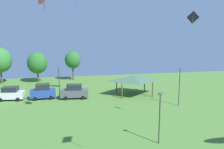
% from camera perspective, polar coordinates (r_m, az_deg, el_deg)
% --- Properties ---
extents(kite_flying_2, '(0.94, 1.07, 2.79)m').
position_cam_1_polar(kite_flying_2, '(27.52, 18.87, 12.59)').
color(kite_flying_2, black).
extents(parked_car_leftmost, '(4.55, 2.39, 2.26)m').
position_cam_1_polar(parked_car_leftmost, '(42.72, -23.22, -4.23)').
color(parked_car_leftmost, silver).
rests_on(parked_car_leftmost, ground).
extents(parked_car_second_from_left, '(4.22, 2.10, 2.57)m').
position_cam_1_polar(parked_car_second_from_left, '(41.64, -16.29, -3.98)').
color(parked_car_second_from_left, '#234299').
rests_on(parked_car_second_from_left, ground).
extents(parked_car_third_from_left, '(4.76, 2.37, 2.43)m').
position_cam_1_polar(parked_car_third_from_left, '(40.74, -9.05, -4.08)').
color(parked_car_third_from_left, '#4C5156').
rests_on(parked_car_third_from_left, ground).
extents(park_pavilion, '(7.10, 5.43, 3.60)m').
position_cam_1_polar(park_pavilion, '(42.54, 5.34, -0.79)').
color(park_pavilion, brown).
rests_on(park_pavilion, ground).
extents(light_post_0, '(0.36, 0.20, 5.32)m').
position_cam_1_polar(light_post_0, '(24.31, 11.39, -9.47)').
color(light_post_0, '#2D2D33').
rests_on(light_post_0, ground).
extents(light_post_1, '(0.36, 0.20, 5.57)m').
position_cam_1_polar(light_post_1, '(40.01, -12.62, -1.56)').
color(light_post_1, '#2D2D33').
rests_on(light_post_1, ground).
extents(light_post_2, '(0.36, 0.20, 5.79)m').
position_cam_1_polar(light_post_2, '(37.36, 15.92, -2.35)').
color(light_post_2, '#2D2D33').
rests_on(light_post_2, ground).
extents(treeline_tree_1, '(4.94, 4.94, 7.87)m').
position_cam_1_polar(treeline_tree_1, '(56.59, -25.35, 3.11)').
color(treeline_tree_1, brown).
rests_on(treeline_tree_1, ground).
extents(treeline_tree_2, '(4.33, 4.33, 6.73)m').
position_cam_1_polar(treeline_tree_2, '(55.25, -17.55, 2.63)').
color(treeline_tree_2, brown).
rests_on(treeline_tree_2, ground).
extents(treeline_tree_3, '(3.64, 3.64, 6.78)m').
position_cam_1_polar(treeline_tree_3, '(55.85, -9.43, 3.47)').
color(treeline_tree_3, brown).
rests_on(treeline_tree_3, ground).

